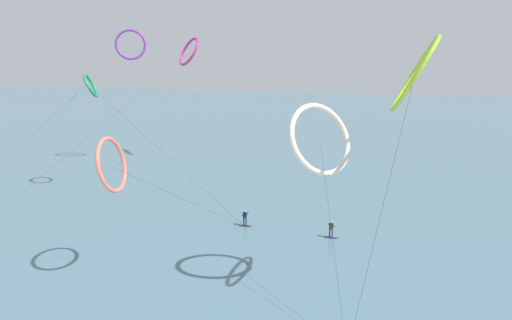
% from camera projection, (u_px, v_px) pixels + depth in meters
% --- Properties ---
extents(sea_water, '(400.00, 200.00, 0.08)m').
position_uv_depth(sea_water, '(348.00, 123.00, 117.55)').
color(sea_water, slate).
rests_on(sea_water, ground).
extents(surfer_navy, '(1.40, 0.68, 1.70)m').
position_uv_depth(surfer_navy, '(331.00, 230.00, 42.63)').
color(surfer_navy, navy).
rests_on(surfer_navy, ground).
extents(surfer_charcoal, '(1.40, 0.65, 1.70)m').
position_uv_depth(surfer_charcoal, '(245.00, 219.00, 45.60)').
color(surfer_charcoal, black).
rests_on(surfer_charcoal, ground).
extents(kite_violet, '(4.67, 42.99, 21.07)m').
position_uv_depth(kite_violet, '(130.00, 45.00, 69.39)').
color(kite_violet, purple).
rests_on(kite_violet, ground).
extents(kite_coral, '(7.28, 14.83, 11.09)m').
position_uv_depth(kite_coral, '(112.00, 165.00, 33.76)').
color(kite_coral, '#EA7260').
rests_on(kite_coral, ground).
extents(kite_ivory, '(5.64, 10.03, 13.75)m').
position_uv_depth(kite_ivory, '(321.00, 139.00, 31.18)').
color(kite_ivory, silver).
rests_on(kite_ivory, ground).
extents(kite_emerald, '(23.91, 9.29, 14.90)m').
position_uv_depth(kite_emerald, '(91.00, 86.00, 55.95)').
color(kite_emerald, '#199351').
rests_on(kite_emerald, ground).
extents(kite_lime, '(4.32, 9.28, 18.22)m').
position_uv_depth(kite_lime, '(415.00, 74.00, 28.00)').
color(kite_lime, '#8CC62D').
rests_on(kite_lime, ground).
extents(kite_magenta, '(5.70, 50.62, 20.03)m').
position_uv_depth(kite_magenta, '(189.00, 52.00, 72.29)').
color(kite_magenta, '#CC288E').
rests_on(kite_magenta, ground).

